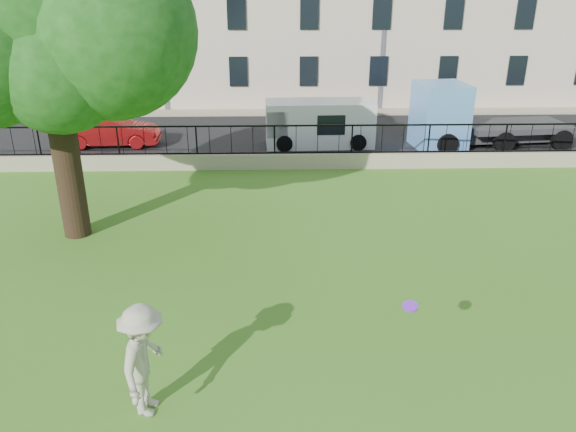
{
  "coord_description": "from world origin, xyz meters",
  "views": [
    {
      "loc": [
        -0.03,
        -9.08,
        6.8
      ],
      "look_at": [
        0.3,
        3.5,
        1.52
      ],
      "focal_mm": 35.0,
      "sensor_mm": 36.0,
      "label": 1
    }
  ],
  "objects_px": {
    "frisbee": "(410,306)",
    "white_van": "(319,123)",
    "man": "(144,360)",
    "tree": "(38,3)",
    "blue_truck": "(491,114)",
    "red_sedan": "(111,131)"
  },
  "relations": [
    {
      "from": "frisbee",
      "to": "white_van",
      "type": "relative_size",
      "value": 0.06
    },
    {
      "from": "man",
      "to": "frisbee",
      "type": "bearing_deg",
      "value": -76.61
    },
    {
      "from": "frisbee",
      "to": "man",
      "type": "bearing_deg",
      "value": -173.52
    },
    {
      "from": "tree",
      "to": "frisbee",
      "type": "bearing_deg",
      "value": -40.26
    },
    {
      "from": "man",
      "to": "blue_truck",
      "type": "height_order",
      "value": "blue_truck"
    },
    {
      "from": "tree",
      "to": "man",
      "type": "xyz_separation_m",
      "value": [
        3.67,
        -7.41,
        -5.27
      ]
    },
    {
      "from": "tree",
      "to": "red_sedan",
      "type": "xyz_separation_m",
      "value": [
        -1.33,
        9.4,
        -5.61
      ]
    },
    {
      "from": "man",
      "to": "tree",
      "type": "bearing_deg",
      "value": 33.25
    },
    {
      "from": "red_sedan",
      "to": "white_van",
      "type": "bearing_deg",
      "value": -92.59
    },
    {
      "from": "man",
      "to": "blue_truck",
      "type": "relative_size",
      "value": 0.31
    },
    {
      "from": "blue_truck",
      "to": "frisbee",
      "type": "bearing_deg",
      "value": -120.16
    },
    {
      "from": "white_van",
      "to": "blue_truck",
      "type": "xyz_separation_m",
      "value": [
        7.51,
        -0.24,
        0.41
      ]
    },
    {
      "from": "man",
      "to": "blue_truck",
      "type": "distance_m",
      "value": 20.23
    },
    {
      "from": "frisbee",
      "to": "tree",
      "type": "bearing_deg",
      "value": 139.74
    },
    {
      "from": "frisbee",
      "to": "red_sedan",
      "type": "bearing_deg",
      "value": 120.17
    },
    {
      "from": "tree",
      "to": "blue_truck",
      "type": "xyz_separation_m",
      "value": [
        15.39,
        9.08,
        -4.89
      ]
    },
    {
      "from": "man",
      "to": "frisbee",
      "type": "height_order",
      "value": "man"
    },
    {
      "from": "tree",
      "to": "blue_truck",
      "type": "bearing_deg",
      "value": 30.54
    },
    {
      "from": "man",
      "to": "red_sedan",
      "type": "distance_m",
      "value": 17.54
    },
    {
      "from": "white_van",
      "to": "blue_truck",
      "type": "relative_size",
      "value": 0.71
    },
    {
      "from": "white_van",
      "to": "man",
      "type": "bearing_deg",
      "value": -105.99
    },
    {
      "from": "man",
      "to": "blue_truck",
      "type": "bearing_deg",
      "value": -28.49
    }
  ]
}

